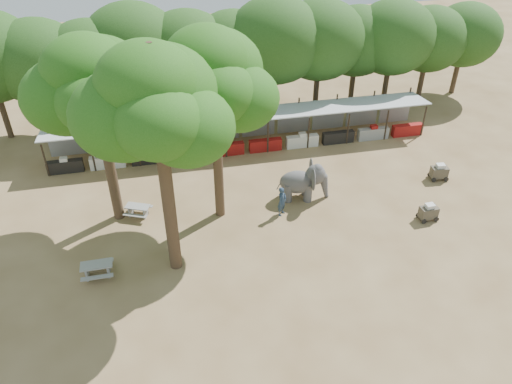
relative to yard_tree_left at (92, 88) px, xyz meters
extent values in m
plane|color=brown|center=(9.13, -7.19, -8.20)|extent=(100.00, 100.00, 0.00)
cube|color=#A9ACB1|center=(9.13, 6.81, -5.70)|extent=(28.00, 2.99, 0.39)
cylinder|color=#2D2319|center=(-3.47, 5.46, -7.00)|extent=(0.12, 0.12, 2.40)
cylinder|color=#2D2319|center=(-3.47, 8.16, -6.80)|extent=(0.12, 0.12, 2.80)
cube|color=black|center=(-3.47, 5.71, -7.75)|extent=(2.38, 0.50, 0.90)
cube|color=gray|center=(-3.47, 8.11, -7.20)|extent=(2.52, 0.12, 2.00)
cylinder|color=#2D2319|center=(-0.67, 5.46, -7.00)|extent=(0.12, 0.12, 2.40)
cylinder|color=#2D2319|center=(-0.67, 8.16, -6.80)|extent=(0.12, 0.12, 2.80)
cube|color=silver|center=(-0.67, 5.71, -7.75)|extent=(2.38, 0.50, 0.90)
cube|color=gray|center=(-0.67, 8.11, -7.20)|extent=(2.52, 0.12, 2.00)
cylinder|color=#2D2319|center=(2.13, 5.46, -7.00)|extent=(0.12, 0.12, 2.40)
cylinder|color=#2D2319|center=(2.13, 8.16, -6.80)|extent=(0.12, 0.12, 2.80)
cube|color=black|center=(2.13, 5.71, -7.75)|extent=(2.38, 0.50, 0.90)
cube|color=gray|center=(2.13, 8.11, -7.20)|extent=(2.52, 0.12, 2.00)
cylinder|color=#2D2319|center=(4.93, 5.46, -7.00)|extent=(0.12, 0.12, 2.40)
cylinder|color=#2D2319|center=(4.93, 8.16, -6.80)|extent=(0.12, 0.12, 2.80)
cube|color=silver|center=(4.93, 5.71, -7.75)|extent=(2.38, 0.50, 0.90)
cube|color=gray|center=(4.93, 8.11, -7.20)|extent=(2.52, 0.12, 2.00)
cylinder|color=#2D2319|center=(7.73, 5.46, -7.00)|extent=(0.12, 0.12, 2.40)
cylinder|color=#2D2319|center=(7.73, 8.16, -6.80)|extent=(0.12, 0.12, 2.80)
cube|color=maroon|center=(7.73, 5.71, -7.75)|extent=(2.38, 0.50, 0.90)
cube|color=gray|center=(7.73, 8.11, -7.20)|extent=(2.52, 0.12, 2.00)
cylinder|color=#2D2319|center=(10.53, 5.46, -7.00)|extent=(0.12, 0.12, 2.40)
cylinder|color=#2D2319|center=(10.53, 8.16, -6.80)|extent=(0.12, 0.12, 2.80)
cube|color=maroon|center=(10.53, 5.71, -7.75)|extent=(2.38, 0.50, 0.90)
cube|color=gray|center=(10.53, 8.11, -7.20)|extent=(2.52, 0.12, 2.00)
cylinder|color=#2D2319|center=(13.33, 5.46, -7.00)|extent=(0.12, 0.12, 2.40)
cylinder|color=#2D2319|center=(13.33, 8.16, -6.80)|extent=(0.12, 0.12, 2.80)
cube|color=silver|center=(13.33, 5.71, -7.75)|extent=(2.38, 0.50, 0.90)
cube|color=gray|center=(13.33, 8.11, -7.20)|extent=(2.52, 0.12, 2.00)
cylinder|color=#2D2319|center=(16.13, 5.46, -7.00)|extent=(0.12, 0.12, 2.40)
cylinder|color=#2D2319|center=(16.13, 8.16, -6.80)|extent=(0.12, 0.12, 2.80)
cube|color=black|center=(16.13, 5.71, -7.75)|extent=(2.38, 0.50, 0.90)
cube|color=gray|center=(16.13, 8.11, -7.20)|extent=(2.52, 0.12, 2.00)
cylinder|color=#2D2319|center=(18.93, 5.46, -7.00)|extent=(0.12, 0.12, 2.40)
cylinder|color=#2D2319|center=(18.93, 8.16, -6.80)|extent=(0.12, 0.12, 2.80)
cube|color=gray|center=(18.93, 5.71, -7.75)|extent=(2.38, 0.50, 0.90)
cube|color=gray|center=(18.93, 8.11, -7.20)|extent=(2.52, 0.12, 2.00)
cylinder|color=#2D2319|center=(21.73, 5.46, -7.00)|extent=(0.12, 0.12, 2.40)
cylinder|color=#2D2319|center=(21.73, 8.16, -6.80)|extent=(0.12, 0.12, 2.80)
cube|color=maroon|center=(21.73, 5.71, -7.75)|extent=(2.38, 0.50, 0.90)
cube|color=gray|center=(21.73, 8.11, -7.20)|extent=(2.52, 0.12, 2.00)
cylinder|color=#332316|center=(0.13, -0.19, -3.60)|extent=(0.60, 0.60, 9.20)
cone|color=#332316|center=(0.13, -0.19, 1.00)|extent=(0.57, 0.57, 2.88)
ellipsoid|color=#184C0E|center=(-1.27, 0.11, -0.38)|extent=(4.80, 4.80, 3.94)
ellipsoid|color=#184C0E|center=(1.33, -0.79, -0.78)|extent=(4.20, 4.20, 3.44)
ellipsoid|color=#184C0E|center=(0.33, 0.91, 0.22)|extent=(5.20, 5.20, 4.26)
ellipsoid|color=#184C0E|center=(0.13, -1.49, -0.08)|extent=(3.80, 3.80, 3.12)
ellipsoid|color=#184C0E|center=(-0.17, 0.01, 1.02)|extent=(4.40, 4.40, 3.61)
cylinder|color=#332316|center=(3.13, -5.19, -3.00)|extent=(0.64, 0.64, 10.40)
cone|color=#332316|center=(3.13, -5.19, 2.20)|extent=(0.61, 0.61, 3.25)
ellipsoid|color=#184C0E|center=(1.73, -4.89, 0.64)|extent=(4.80, 4.80, 3.94)
ellipsoid|color=#184C0E|center=(4.33, -5.79, 0.24)|extent=(4.20, 4.20, 3.44)
ellipsoid|color=#184C0E|center=(3.33, -4.09, 1.24)|extent=(5.20, 5.20, 4.26)
ellipsoid|color=#184C0E|center=(3.13, -6.49, 0.94)|extent=(3.80, 3.80, 3.12)
ellipsoid|color=#184C0E|center=(2.83, -4.99, 2.04)|extent=(4.40, 4.40, 3.61)
cylinder|color=#332316|center=(6.13, -1.19, -3.40)|extent=(0.56, 0.56, 9.60)
cone|color=#332316|center=(6.13, -1.19, 1.40)|extent=(0.53, 0.53, 3.00)
ellipsoid|color=#184C0E|center=(4.73, -0.89, -0.04)|extent=(4.80, 4.80, 3.94)
ellipsoid|color=#184C0E|center=(7.33, -1.79, -0.44)|extent=(4.20, 4.20, 3.44)
ellipsoid|color=#184C0E|center=(6.33, -0.09, 0.56)|extent=(5.20, 5.20, 4.26)
ellipsoid|color=#184C0E|center=(6.13, -2.49, 0.26)|extent=(3.80, 3.80, 3.12)
ellipsoid|color=#184C0E|center=(5.83, -0.99, 1.36)|extent=(4.40, 4.40, 3.61)
cylinder|color=#332316|center=(-7.53, 11.81, -6.33)|extent=(0.44, 0.44, 3.74)
cylinder|color=#332316|center=(-4.20, 11.81, -6.33)|extent=(0.44, 0.44, 3.74)
ellipsoid|color=#16380F|center=(-4.20, 11.81, -2.68)|extent=(6.46, 5.95, 5.61)
cylinder|color=#332316|center=(-0.87, 11.81, -6.33)|extent=(0.44, 0.44, 3.74)
ellipsoid|color=#16380F|center=(-0.87, 11.81, -2.68)|extent=(6.46, 5.95, 5.61)
cylinder|color=#332316|center=(2.47, 11.81, -6.33)|extent=(0.44, 0.44, 3.74)
ellipsoid|color=#16380F|center=(2.47, 11.81, -2.68)|extent=(6.46, 5.95, 5.61)
cylinder|color=#332316|center=(5.80, 11.81, -6.33)|extent=(0.44, 0.44, 3.74)
ellipsoid|color=#16380F|center=(5.80, 11.81, -2.68)|extent=(6.46, 5.95, 5.61)
cylinder|color=#332316|center=(9.13, 11.81, -6.33)|extent=(0.44, 0.44, 3.74)
ellipsoid|color=#16380F|center=(9.13, 11.81, -2.68)|extent=(6.46, 5.95, 5.61)
cylinder|color=#332316|center=(12.47, 11.81, -6.33)|extent=(0.44, 0.44, 3.74)
ellipsoid|color=#16380F|center=(12.47, 11.81, -2.68)|extent=(6.46, 5.95, 5.61)
cylinder|color=#332316|center=(15.80, 11.81, -6.33)|extent=(0.44, 0.44, 3.74)
ellipsoid|color=#16380F|center=(15.80, 11.81, -2.68)|extent=(6.46, 5.95, 5.61)
cylinder|color=#332316|center=(19.13, 11.81, -6.33)|extent=(0.44, 0.44, 3.74)
ellipsoid|color=#16380F|center=(19.13, 11.81, -2.68)|extent=(6.46, 5.95, 5.61)
cylinder|color=#332316|center=(22.47, 11.81, -6.33)|extent=(0.44, 0.44, 3.74)
ellipsoid|color=#16380F|center=(22.47, 11.81, -2.68)|extent=(6.46, 5.95, 5.61)
cylinder|color=#332316|center=(25.80, 11.81, -6.33)|extent=(0.44, 0.44, 3.74)
ellipsoid|color=#16380F|center=(25.80, 11.81, -2.68)|extent=(6.46, 5.95, 5.61)
cylinder|color=#332316|center=(29.13, 11.81, -6.33)|extent=(0.44, 0.44, 3.74)
ellipsoid|color=#16380F|center=(29.13, 11.81, -2.68)|extent=(6.46, 5.95, 5.61)
ellipsoid|color=#444142|center=(11.16, -0.52, -7.01)|extent=(2.47, 1.72, 1.47)
cylinder|color=#444142|center=(10.48, -0.75, -7.58)|extent=(0.61, 0.61, 1.24)
cylinder|color=#444142|center=(10.61, -0.07, -7.58)|extent=(0.61, 0.61, 1.24)
cylinder|color=#444142|center=(11.71, -0.98, -7.58)|extent=(0.61, 0.61, 1.24)
cylinder|color=#444142|center=(11.84, -0.30, -7.58)|extent=(0.61, 0.61, 1.24)
ellipsoid|color=#444142|center=(12.22, -0.72, -6.49)|extent=(1.42, 1.23, 1.36)
ellipsoid|color=#444142|center=(11.89, -1.34, -6.45)|extent=(0.41, 1.14, 1.40)
ellipsoid|color=#444142|center=(12.14, -0.03, -6.45)|extent=(0.41, 1.14, 1.40)
cone|color=#444142|center=(12.87, -0.84, -7.43)|extent=(0.65, 0.65, 1.54)
imported|color=#26384C|center=(9.76, -1.99, -7.25)|extent=(0.81, 0.81, 1.91)
cube|color=gray|center=(-0.88, -5.12, -7.43)|extent=(1.62, 0.78, 0.06)
cube|color=gray|center=(-1.42, -5.13, -7.82)|extent=(0.12, 0.65, 0.75)
cube|color=gray|center=(-0.34, -5.12, -7.82)|extent=(0.12, 0.65, 0.75)
cube|color=gray|center=(-0.87, -5.71, -7.75)|extent=(1.62, 0.29, 0.05)
cube|color=gray|center=(-0.89, -4.53, -7.75)|extent=(1.62, 0.29, 0.05)
cube|color=gray|center=(1.28, -0.32, -7.51)|extent=(1.58, 1.18, 0.06)
cube|color=gray|center=(0.84, -0.13, -7.87)|extent=(0.32, 0.56, 0.67)
cube|color=gray|center=(1.72, -0.51, -7.87)|extent=(0.32, 0.56, 0.67)
cube|color=gray|center=(1.07, -0.80, -7.80)|extent=(1.41, 0.79, 0.05)
cube|color=gray|center=(1.49, 0.16, -7.80)|extent=(1.41, 0.79, 0.05)
cube|color=#3D3529|center=(18.16, -4.34, -7.68)|extent=(1.07, 0.67, 0.72)
cylinder|color=black|center=(17.76, -4.70, -8.05)|extent=(0.31, 0.08, 0.31)
cylinder|color=black|center=(18.59, -4.66, -8.05)|extent=(0.31, 0.08, 0.31)
cylinder|color=black|center=(17.73, -4.02, -8.05)|extent=(0.31, 0.08, 0.31)
cylinder|color=black|center=(18.55, -3.97, -8.05)|extent=(0.31, 0.08, 0.31)
cube|color=silver|center=(18.16, -4.34, -7.22)|extent=(0.54, 0.44, 0.26)
cube|color=#3D3529|center=(21.01, -0.44, -7.67)|extent=(1.13, 0.75, 0.75)
cylinder|color=black|center=(20.54, -0.74, -8.04)|extent=(0.33, 0.10, 0.32)
cylinder|color=black|center=(21.39, -0.83, -8.04)|extent=(0.33, 0.10, 0.32)
cylinder|color=black|center=(20.62, -0.04, -8.04)|extent=(0.33, 0.10, 0.32)
cylinder|color=black|center=(21.47, -0.13, -8.04)|extent=(0.33, 0.10, 0.32)
cube|color=silver|center=(21.01, -0.44, -7.18)|extent=(0.58, 0.48, 0.27)
camera|label=1|loc=(3.16, -25.25, 10.21)|focal=35.00mm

